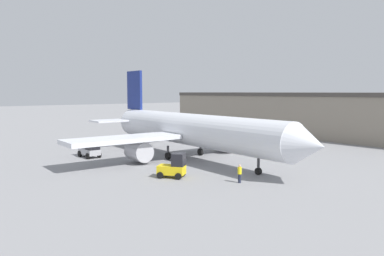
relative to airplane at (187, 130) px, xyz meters
The scene contains 6 objects.
ground_plane 3.68m from the airplane, ahead, with size 400.00×400.00×0.00m, color gray.
terminal_building 35.55m from the airplane, 97.81° to the left, with size 62.88×15.55×8.15m.
airplane is the anchor object (origin of this frame).
ground_crew_worker 13.99m from the airplane, 19.43° to the right, with size 0.37×0.37×1.69m.
baggage_tug 11.08m from the airplane, 46.66° to the right, with size 2.99×2.82×2.40m.
belt_loader_truck 12.57m from the airplane, 132.26° to the right, with size 3.33×1.85×2.10m.
Camera 1 is at (34.73, -29.46, 8.25)m, focal length 35.00 mm.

